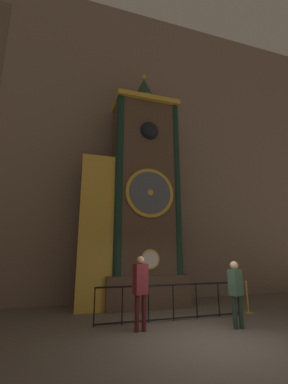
{
  "coord_description": "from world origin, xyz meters",
  "views": [
    {
      "loc": [
        -3.26,
        -5.25,
        1.85
      ],
      "look_at": [
        -0.3,
        4.22,
        4.23
      ],
      "focal_mm": 24.0,
      "sensor_mm": 36.0,
      "label": 1
    }
  ],
  "objects_px": {
    "clock_tower": "(135,199)",
    "visitor_near": "(140,285)",
    "visitor_far": "(236,287)",
    "stanchion_post": "(248,303)"
  },
  "relations": [
    {
      "from": "clock_tower",
      "to": "visitor_near",
      "type": "relative_size",
      "value": 5.4
    },
    {
      "from": "clock_tower",
      "to": "visitor_far",
      "type": "distance_m",
      "value": 4.83
    },
    {
      "from": "visitor_near",
      "to": "stanchion_post",
      "type": "bearing_deg",
      "value": -1.35
    },
    {
      "from": "visitor_near",
      "to": "visitor_far",
      "type": "bearing_deg",
      "value": -25.65
    },
    {
      "from": "clock_tower",
      "to": "stanchion_post",
      "type": "distance_m",
      "value": 5.22
    },
    {
      "from": "visitor_near",
      "to": "stanchion_post",
      "type": "height_order",
      "value": "visitor_near"
    },
    {
      "from": "visitor_near",
      "to": "stanchion_post",
      "type": "xyz_separation_m",
      "value": [
        3.85,
        0.87,
        -0.75
      ]
    },
    {
      "from": "clock_tower",
      "to": "visitor_near",
      "type": "height_order",
      "value": "clock_tower"
    },
    {
      "from": "clock_tower",
      "to": "stanchion_post",
      "type": "height_order",
      "value": "clock_tower"
    },
    {
      "from": "clock_tower",
      "to": "visitor_far",
      "type": "bearing_deg",
      "value": -62.15
    }
  ]
}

